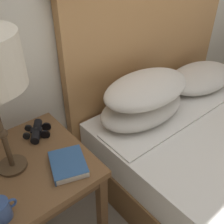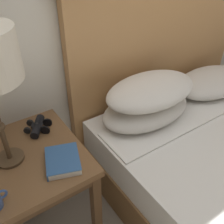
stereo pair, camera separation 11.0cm
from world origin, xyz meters
name	(u,v)px [view 1 (the left image)]	position (x,y,z in m)	size (l,w,h in m)	color
nightstand	(26,176)	(-0.66, 0.59, 0.49)	(0.58, 0.58, 0.57)	brown
book_on_nightstand	(68,164)	(-0.51, 0.45, 0.59)	(0.20, 0.22, 0.04)	silver
binoculars_pair	(37,131)	(-0.51, 0.74, 0.59)	(0.16, 0.16, 0.05)	black
coffee_mug	(1,210)	(-0.83, 0.39, 0.61)	(0.10, 0.08, 0.08)	#334C84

